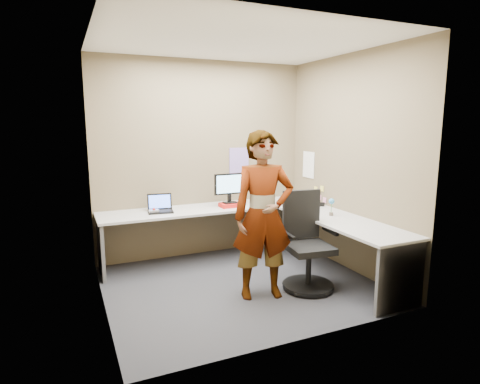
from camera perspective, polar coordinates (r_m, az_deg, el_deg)
name	(u,v)px	position (r m, az deg, el deg)	size (l,w,h in m)	color
ground	(241,285)	(4.78, 0.08, -13.06)	(3.00, 3.00, 0.00)	#2A2A30
wall_back	(203,159)	(5.64, -5.32, 4.63)	(3.00, 3.00, 0.00)	brown
wall_right	(350,164)	(5.22, 15.33, 3.89)	(2.70, 2.70, 0.00)	brown
wall_left	(97,177)	(4.06, -19.63, 2.01)	(2.70, 2.70, 0.00)	brown
ceiling	(241,41)	(4.48, 0.09, 20.63)	(3.00, 3.00, 0.00)	white
desk	(260,224)	(5.10, 2.81, -4.60)	(2.98, 2.58, 0.73)	#B0B0B0
paper_ream	(230,205)	(5.44, -1.45, -1.85)	(0.27, 0.19, 0.05)	red
monitor	(229,186)	(5.40, -1.52, 0.92)	(0.43, 0.13, 0.40)	black
laptop	(160,207)	(5.26, -11.29, -2.13)	(0.34, 0.30, 0.22)	black
trackball_mouse	(154,211)	(5.18, -12.15, -2.69)	(0.12, 0.08, 0.07)	#B7B7BC
origami	(241,205)	(5.44, 0.12, -1.82)	(0.10, 0.10, 0.06)	white
stapler	(319,204)	(5.58, 11.15, -1.73)	(0.15, 0.04, 0.06)	black
flower	(331,204)	(5.04, 12.88, -1.71)	(0.07, 0.07, 0.22)	brown
calendar_purple	(239,162)	(5.83, -0.13, 4.36)	(0.30, 0.01, 0.40)	#846BB7
calendar_white	(309,165)	(5.95, 9.73, 3.84)	(0.01, 0.28, 0.38)	white
sticky_note_a	(322,189)	(5.70, 11.58, 0.47)	(0.01, 0.07, 0.07)	#F2E059
sticky_note_b	(320,197)	(5.76, 11.25, -0.72)	(0.01, 0.07, 0.07)	pink
sticky_note_c	(325,200)	(5.67, 11.94, -1.13)	(0.01, 0.07, 0.07)	pink
sticky_note_d	(316,189)	(5.83, 10.72, 0.41)	(0.01, 0.07, 0.07)	#F2E059
office_chair	(306,250)	(4.64, 9.42, -8.09)	(0.59, 0.57, 1.08)	black
person	(263,215)	(4.24, 3.31, -3.36)	(0.65, 0.43, 1.79)	#999399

